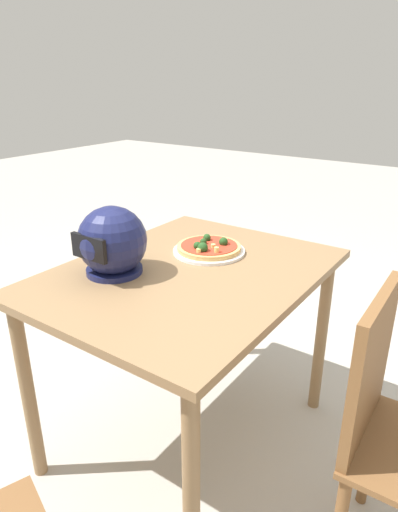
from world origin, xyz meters
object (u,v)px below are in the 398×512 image
Objects in this scene: pizza at (209,247)px; motorcycle_helmet at (112,242)px; chair_side at (397,428)px; dining_table at (188,294)px.

motorcycle_helmet reaches higher than pizza.
dining_table is at bearing -5.13° from chair_side.
dining_table is 0.23m from pizza.
motorcycle_helmet is at bearing 64.80° from pizza.
dining_table is 0.81m from chair_side.
chair_side reaches higher than dining_table.
dining_table is 4.45× the size of motorcycle_helmet.
chair_side reaches higher than pizza.
chair_side is (-0.99, -0.10, -0.39)m from motorcycle_helmet.
dining_table is at bearing -140.09° from motorcycle_helmet.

